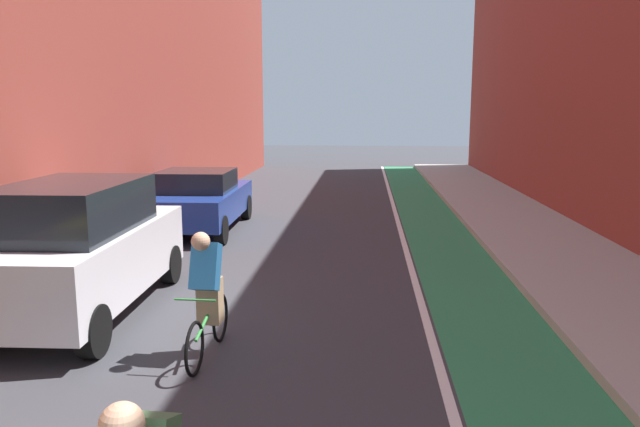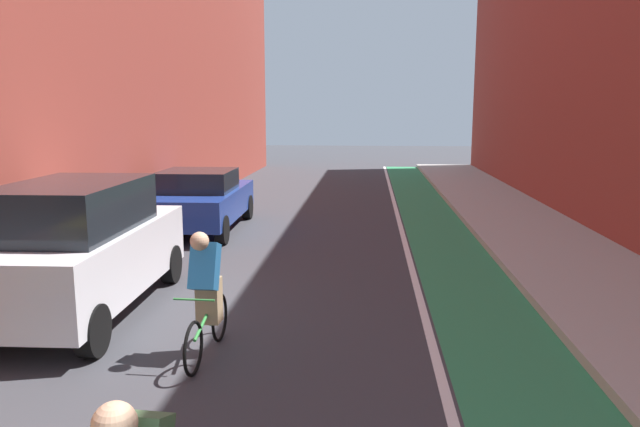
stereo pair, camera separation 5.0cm
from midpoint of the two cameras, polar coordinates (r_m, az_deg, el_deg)
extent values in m
plane|color=#38383D|center=(13.08, -1.61, -3.45)|extent=(78.11, 78.11, 0.00)
cube|color=#2D8451|center=(15.07, 10.99, -1.86)|extent=(1.60, 35.50, 0.00)
cube|color=white|center=(14.99, 7.57, -1.82)|extent=(0.12, 35.50, 0.00)
cube|color=#A8A59E|center=(15.48, 19.19, -1.66)|extent=(2.84, 35.50, 0.14)
cube|color=silver|center=(9.59, -21.65, -4.10)|extent=(1.91, 4.38, 0.95)
cube|color=black|center=(9.24, -22.51, 0.41)|extent=(1.65, 2.64, 0.75)
cylinder|color=black|center=(11.45, -21.95, -4.38)|extent=(0.24, 0.67, 0.66)
cylinder|color=black|center=(10.88, -14.08, -4.68)|extent=(0.24, 0.67, 0.66)
cylinder|color=black|center=(7.98, -20.80, -10.34)|extent=(0.24, 0.67, 0.66)
cube|color=navy|center=(15.41, -11.43, 0.95)|extent=(2.05, 4.40, 0.70)
cube|color=black|center=(15.13, -11.71, 2.97)|extent=(1.76, 1.87, 0.55)
cylinder|color=black|center=(17.25, -12.94, 0.64)|extent=(0.24, 0.67, 0.66)
cylinder|color=black|center=(16.85, -7.08, 0.60)|extent=(0.24, 0.67, 0.66)
cylinder|color=black|center=(14.20, -16.50, -1.44)|extent=(0.24, 0.67, 0.66)
cylinder|color=black|center=(13.71, -9.44, -1.56)|extent=(0.24, 0.67, 0.66)
sphere|color=tan|center=(3.19, -18.67, -18.38)|extent=(0.22, 0.22, 0.22)
torus|color=black|center=(7.15, -11.96, -12.38)|extent=(0.07, 0.63, 0.63)
torus|color=black|center=(8.09, -9.57, -9.66)|extent=(0.07, 0.63, 0.63)
cylinder|color=#338C3F|center=(7.54, -10.74, -9.38)|extent=(0.08, 0.96, 0.33)
cylinder|color=#338C3F|center=(7.68, -10.35, -8.37)|extent=(0.04, 0.12, 0.55)
cylinder|color=#338C3F|center=(7.03, -11.91, -7.99)|extent=(0.48, 0.04, 0.02)
cube|color=tan|center=(7.59, -10.54, -8.05)|extent=(0.29, 0.25, 0.56)
cube|color=#1E598C|center=(7.34, -10.94, -4.93)|extent=(0.34, 0.41, 0.60)
sphere|color=tan|center=(7.12, -11.41, -2.59)|extent=(0.22, 0.22, 0.22)
cube|color=#1E598C|center=(7.45, -10.66, -4.54)|extent=(0.27, 0.28, 0.39)
camera|label=1|loc=(0.03, -90.15, -0.03)|focal=33.89mm
camera|label=2|loc=(0.03, 89.85, 0.03)|focal=33.89mm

